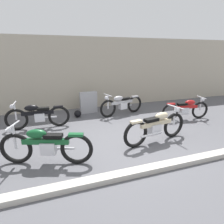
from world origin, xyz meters
The scene contains 10 objects.
ground_plane centered at (0.00, 0.00, 0.00)m, with size 40.00×40.00×0.00m, color #56565B.
building_wall centered at (0.00, 4.36, 1.61)m, with size 18.00×0.30×3.22m, color #B2A893.
curb_strip centered at (0.00, -1.37, 0.06)m, with size 18.00×0.24×0.12m, color #B7B2A8.
stone_marker centered at (-0.39, 3.36, 0.47)m, with size 0.74×0.20×0.93m, color #9E9EA3.
helmet centered at (-0.95, 2.92, 0.15)m, with size 0.29×0.29×0.29m, color black.
motorcycle_silver centered at (0.87, 2.66, 0.45)m, with size 2.06×0.72×0.94m.
motorcycle_black centered at (-2.43, 2.18, 0.46)m, with size 2.12×0.59×0.95m.
motorcycle_cream centered at (0.84, -0.10, 0.48)m, with size 2.19×0.70×0.99m.
motorcycle_red centered at (3.01, 1.26, 0.42)m, with size 1.95×0.55×0.88m.
motorcycle_green centered at (-2.21, -0.28, 0.47)m, with size 2.07×0.94×0.97m.
Camera 1 is at (-2.06, -4.53, 2.48)m, focal length 30.55 mm.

